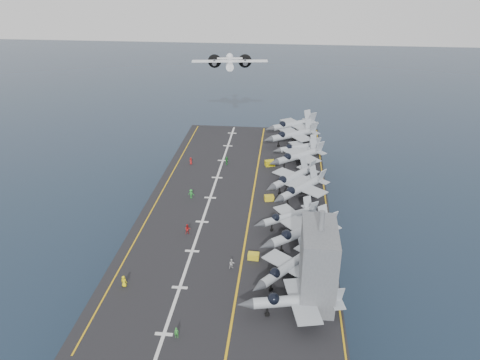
# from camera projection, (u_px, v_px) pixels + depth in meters

# --- Properties ---
(ground) EXTENTS (500.00, 500.00, 0.00)m
(ground) POSITION_uv_depth(u_px,v_px,m) (238.00, 240.00, 104.02)
(ground) COLOR #142135
(ground) RESTS_ON ground
(hull) EXTENTS (36.00, 90.00, 10.00)m
(hull) POSITION_uv_depth(u_px,v_px,m) (238.00, 221.00, 101.83)
(hull) COLOR #56595E
(hull) RESTS_ON ground
(flight_deck) EXTENTS (38.00, 92.00, 0.40)m
(flight_deck) POSITION_uv_depth(u_px,v_px,m) (238.00, 200.00, 99.56)
(flight_deck) COLOR black
(flight_deck) RESTS_ON hull
(foul_line) EXTENTS (0.35, 90.00, 0.02)m
(foul_line) POSITION_uv_depth(u_px,v_px,m) (252.00, 200.00, 99.18)
(foul_line) COLOR gold
(foul_line) RESTS_ON flight_deck
(landing_centerline) EXTENTS (0.50, 90.00, 0.02)m
(landing_centerline) POSITION_uv_depth(u_px,v_px,m) (210.00, 198.00, 100.01)
(landing_centerline) COLOR silver
(landing_centerline) RESTS_ON flight_deck
(deck_edge_port) EXTENTS (0.25, 90.00, 0.02)m
(deck_edge_port) POSITION_uv_depth(u_px,v_px,m) (160.00, 195.00, 101.03)
(deck_edge_port) COLOR gold
(deck_edge_port) RESTS_ON flight_deck
(deck_edge_stbd) EXTENTS (0.25, 90.00, 0.02)m
(deck_edge_stbd) POSITION_uv_depth(u_px,v_px,m) (326.00, 203.00, 97.76)
(deck_edge_stbd) COLOR gold
(deck_edge_stbd) RESTS_ON flight_deck
(island_superstructure) EXTENTS (5.00, 10.00, 15.00)m
(island_superstructure) POSITION_uv_depth(u_px,v_px,m) (319.00, 256.00, 67.97)
(island_superstructure) COLOR #56595E
(island_superstructure) RESTS_ON flight_deck
(fighter_jet_0) EXTENTS (16.92, 13.08, 5.25)m
(fighter_jet_0) POSITION_uv_depth(u_px,v_px,m) (297.00, 299.00, 66.77)
(fighter_jet_0) COLOR #9198A0
(fighter_jet_0) RESTS_ON flight_deck
(fighter_jet_1) EXTENTS (16.63, 17.43, 5.05)m
(fighter_jet_1) POSITION_uv_depth(u_px,v_px,m) (288.00, 266.00, 74.01)
(fighter_jet_1) COLOR #8B949B
(fighter_jet_1) RESTS_ON flight_deck
(fighter_jet_2) EXTENTS (19.29, 18.44, 5.59)m
(fighter_jet_2) POSITION_uv_depth(u_px,v_px,m) (302.00, 231.00, 82.76)
(fighter_jet_2) COLOR #969DA6
(fighter_jet_2) RESTS_ON flight_deck
(fighter_jet_3) EXTENTS (16.22, 14.95, 4.69)m
(fighter_jet_3) POSITION_uv_depth(u_px,v_px,m) (289.00, 216.00, 88.61)
(fighter_jet_3) COLOR #979EA6
(fighter_jet_3) RESTS_ON flight_deck
(fighter_jet_4) EXTENTS (17.75, 18.48, 5.37)m
(fighter_jet_4) POSITION_uv_depth(u_px,v_px,m) (301.00, 187.00, 98.52)
(fighter_jet_4) COLOR gray
(fighter_jet_4) RESTS_ON flight_deck
(fighter_jet_5) EXTENTS (17.65, 18.50, 5.36)m
(fighter_jet_5) POSITION_uv_depth(u_px,v_px,m) (292.00, 177.00, 103.18)
(fighter_jet_5) COLOR #99A0A9
(fighter_jet_5) RESTS_ON flight_deck
(fighter_jet_6) EXTENTS (18.98, 18.24, 5.51)m
(fighter_jet_6) POSITION_uv_depth(u_px,v_px,m) (299.00, 155.00, 113.95)
(fighter_jet_6) COLOR #9FA8AF
(fighter_jet_6) RESTS_ON flight_deck
(fighter_jet_7) EXTENTS (15.75, 13.92, 4.58)m
(fighter_jet_7) POSITION_uv_depth(u_px,v_px,m) (299.00, 147.00, 120.19)
(fighter_jet_7) COLOR gray
(fighter_jet_7) RESTS_ON flight_deck
(fighter_jet_8) EXTENTS (19.75, 18.31, 5.71)m
(fighter_jet_8) POSITION_uv_depth(u_px,v_px,m) (293.00, 134.00, 126.96)
(fighter_jet_8) COLOR #9DA6AF
(fighter_jet_8) RESTS_ON flight_deck
(tow_cart_a) EXTENTS (1.96, 1.33, 1.14)m
(tow_cart_a) POSITION_uv_depth(u_px,v_px,m) (253.00, 256.00, 79.83)
(tow_cart_a) COLOR gold
(tow_cart_a) RESTS_ON flight_deck
(tow_cart_b) EXTENTS (2.18, 1.68, 1.16)m
(tow_cart_b) POSITION_uv_depth(u_px,v_px,m) (269.00, 198.00, 98.73)
(tow_cart_b) COLOR gold
(tow_cart_b) RESTS_ON flight_deck
(tow_cart_c) EXTENTS (2.64, 2.13, 1.37)m
(tow_cart_c) POSITION_uv_depth(u_px,v_px,m) (270.00, 163.00, 114.80)
(tow_cart_c) COLOR gold
(tow_cart_c) RESTS_ON flight_deck
(crew_0) EXTENTS (1.28, 0.96, 1.96)m
(crew_0) POSITION_uv_depth(u_px,v_px,m) (124.00, 281.00, 73.06)
(crew_0) COLOR yellow
(crew_0) RESTS_ON flight_deck
(crew_2) EXTENTS (1.45, 1.24, 2.03)m
(crew_2) POSITION_uv_depth(u_px,v_px,m) (188.00, 229.00, 86.74)
(crew_2) COLOR #B21919
(crew_2) RESTS_ON flight_deck
(crew_3) EXTENTS (1.32, 0.98, 2.02)m
(crew_3) POSITION_uv_depth(u_px,v_px,m) (191.00, 194.00, 99.55)
(crew_3) COLOR green
(crew_3) RESTS_ON flight_deck
(crew_4) EXTENTS (1.36, 1.49, 2.06)m
(crew_4) POSITION_uv_depth(u_px,v_px,m) (227.00, 160.00, 115.40)
(crew_4) COLOR #268C33
(crew_4) RESTS_ON flight_deck
(crew_5) EXTENTS (1.23, 1.22, 1.74)m
(crew_5) POSITION_uv_depth(u_px,v_px,m) (191.00, 161.00, 115.62)
(crew_5) COLOR #B21919
(crew_5) RESTS_ON flight_deck
(crew_6) EXTENTS (0.99, 0.66, 1.65)m
(crew_6) POSITION_uv_depth(u_px,v_px,m) (176.00, 333.00, 63.37)
(crew_6) COLOR #2F8E32
(crew_6) RESTS_ON flight_deck
(crew_7) EXTENTS (1.28, 1.09, 1.80)m
(crew_7) POSITION_uv_depth(u_px,v_px,m) (232.00, 264.00, 77.31)
(crew_7) COLOR silver
(crew_7) RESTS_ON flight_deck
(transport_plane) EXTENTS (25.10, 18.67, 5.51)m
(transport_plane) POSITION_uv_depth(u_px,v_px,m) (230.00, 66.00, 144.50)
(transport_plane) COLOR silver
(fighter_jet_9) EXTENTS (19.75, 18.31, 5.71)m
(fighter_jet_9) POSITION_uv_depth(u_px,v_px,m) (293.00, 124.00, 134.56)
(fighter_jet_9) COLOR #9DA6AF
(fighter_jet_9) RESTS_ON flight_deck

